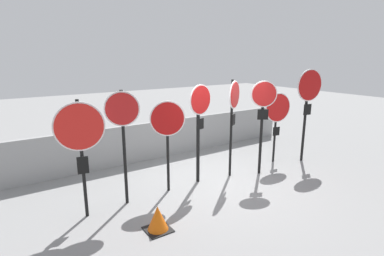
{
  "coord_description": "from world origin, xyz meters",
  "views": [
    {
      "loc": [
        -4.41,
        -5.47,
        3.08
      ],
      "look_at": [
        -0.78,
        0.0,
        1.49
      ],
      "focal_mm": 28.0,
      "sensor_mm": 36.0,
      "label": 1
    }
  ],
  "objects_px": {
    "stop_sign_1": "(123,122)",
    "stop_sign_7": "(308,96)",
    "stop_sign_6": "(277,113)",
    "stop_sign_3": "(200,115)",
    "stop_sign_0": "(80,135)",
    "traffic_cone_0": "(158,218)",
    "stop_sign_4": "(233,107)",
    "stop_sign_5": "(263,109)",
    "stop_sign_2": "(168,126)"
  },
  "relations": [
    {
      "from": "stop_sign_0",
      "to": "traffic_cone_0",
      "type": "distance_m",
      "value": 2.08
    },
    {
      "from": "stop_sign_2",
      "to": "stop_sign_6",
      "type": "bearing_deg",
      "value": 21.39
    },
    {
      "from": "stop_sign_5",
      "to": "stop_sign_7",
      "type": "bearing_deg",
      "value": 31.33
    },
    {
      "from": "stop_sign_1",
      "to": "stop_sign_5",
      "type": "xyz_separation_m",
      "value": [
        3.58,
        -0.37,
        -0.03
      ]
    },
    {
      "from": "stop_sign_4",
      "to": "stop_sign_5",
      "type": "xyz_separation_m",
      "value": [
        0.72,
        -0.32,
        -0.08
      ]
    },
    {
      "from": "stop_sign_1",
      "to": "stop_sign_2",
      "type": "bearing_deg",
      "value": 22.48
    },
    {
      "from": "stop_sign_4",
      "to": "stop_sign_7",
      "type": "height_order",
      "value": "stop_sign_7"
    },
    {
      "from": "stop_sign_4",
      "to": "stop_sign_5",
      "type": "height_order",
      "value": "stop_sign_4"
    },
    {
      "from": "stop_sign_6",
      "to": "stop_sign_3",
      "type": "bearing_deg",
      "value": -170.79
    },
    {
      "from": "stop_sign_6",
      "to": "traffic_cone_0",
      "type": "xyz_separation_m",
      "value": [
        -4.53,
        -1.28,
        -1.26
      ]
    },
    {
      "from": "stop_sign_2",
      "to": "stop_sign_7",
      "type": "relative_size",
      "value": 0.78
    },
    {
      "from": "stop_sign_1",
      "to": "stop_sign_3",
      "type": "bearing_deg",
      "value": 23.03
    },
    {
      "from": "stop_sign_1",
      "to": "stop_sign_3",
      "type": "xyz_separation_m",
      "value": [
        1.93,
        0.08,
        -0.09
      ]
    },
    {
      "from": "stop_sign_1",
      "to": "stop_sign_6",
      "type": "xyz_separation_m",
      "value": [
        4.62,
        0.03,
        -0.3
      ]
    },
    {
      "from": "stop_sign_5",
      "to": "stop_sign_2",
      "type": "bearing_deg",
      "value": -157.94
    },
    {
      "from": "stop_sign_1",
      "to": "stop_sign_6",
      "type": "relative_size",
      "value": 1.18
    },
    {
      "from": "stop_sign_6",
      "to": "stop_sign_7",
      "type": "bearing_deg",
      "value": -16.53
    },
    {
      "from": "stop_sign_5",
      "to": "stop_sign_0",
      "type": "bearing_deg",
      "value": -152.52
    },
    {
      "from": "stop_sign_3",
      "to": "stop_sign_6",
      "type": "relative_size",
      "value": 1.18
    },
    {
      "from": "stop_sign_0",
      "to": "stop_sign_4",
      "type": "distance_m",
      "value": 3.73
    },
    {
      "from": "traffic_cone_0",
      "to": "stop_sign_0",
      "type": "bearing_deg",
      "value": 129.08
    },
    {
      "from": "stop_sign_6",
      "to": "stop_sign_4",
      "type": "bearing_deg",
      "value": -166.7
    },
    {
      "from": "stop_sign_4",
      "to": "traffic_cone_0",
      "type": "height_order",
      "value": "stop_sign_4"
    },
    {
      "from": "stop_sign_3",
      "to": "traffic_cone_0",
      "type": "xyz_separation_m",
      "value": [
        -1.84,
        -1.34,
        -1.47
      ]
    },
    {
      "from": "stop_sign_6",
      "to": "traffic_cone_0",
      "type": "distance_m",
      "value": 4.87
    },
    {
      "from": "traffic_cone_0",
      "to": "stop_sign_4",
      "type": "bearing_deg",
      "value": 23.24
    },
    {
      "from": "stop_sign_5",
      "to": "stop_sign_7",
      "type": "relative_size",
      "value": 0.91
    },
    {
      "from": "stop_sign_2",
      "to": "stop_sign_4",
      "type": "distance_m",
      "value": 1.85
    },
    {
      "from": "stop_sign_3",
      "to": "stop_sign_5",
      "type": "height_order",
      "value": "stop_sign_5"
    },
    {
      "from": "stop_sign_0",
      "to": "stop_sign_1",
      "type": "xyz_separation_m",
      "value": [
        0.86,
        0.09,
        0.11
      ]
    },
    {
      "from": "stop_sign_1",
      "to": "stop_sign_7",
      "type": "xyz_separation_m",
      "value": [
        5.41,
        -0.37,
        0.18
      ]
    },
    {
      "from": "stop_sign_3",
      "to": "traffic_cone_0",
      "type": "bearing_deg",
      "value": -157.91
    },
    {
      "from": "stop_sign_3",
      "to": "stop_sign_7",
      "type": "xyz_separation_m",
      "value": [
        3.48,
        -0.45,
        0.27
      ]
    },
    {
      "from": "stop_sign_3",
      "to": "stop_sign_5",
      "type": "xyz_separation_m",
      "value": [
        1.65,
        -0.46,
        0.06
      ]
    },
    {
      "from": "stop_sign_0",
      "to": "stop_sign_2",
      "type": "xyz_separation_m",
      "value": [
        1.89,
        0.12,
        -0.1
      ]
    },
    {
      "from": "stop_sign_1",
      "to": "stop_sign_4",
      "type": "xyz_separation_m",
      "value": [
        2.87,
        -0.06,
        0.05
      ]
    },
    {
      "from": "stop_sign_7",
      "to": "traffic_cone_0",
      "type": "height_order",
      "value": "stop_sign_7"
    },
    {
      "from": "stop_sign_0",
      "to": "stop_sign_3",
      "type": "distance_m",
      "value": 2.8
    },
    {
      "from": "stop_sign_0",
      "to": "stop_sign_1",
      "type": "bearing_deg",
      "value": 16.59
    },
    {
      "from": "stop_sign_1",
      "to": "stop_sign_2",
      "type": "xyz_separation_m",
      "value": [
        1.04,
        0.04,
        -0.21
      ]
    },
    {
      "from": "stop_sign_3",
      "to": "stop_sign_6",
      "type": "distance_m",
      "value": 2.7
    },
    {
      "from": "stop_sign_1",
      "to": "stop_sign_2",
      "type": "height_order",
      "value": "stop_sign_1"
    },
    {
      "from": "stop_sign_3",
      "to": "traffic_cone_0",
      "type": "relative_size",
      "value": 5.17
    },
    {
      "from": "stop_sign_0",
      "to": "stop_sign_5",
      "type": "height_order",
      "value": "stop_sign_5"
    },
    {
      "from": "stop_sign_1",
      "to": "stop_sign_6",
      "type": "distance_m",
      "value": 4.63
    },
    {
      "from": "stop_sign_0",
      "to": "stop_sign_1",
      "type": "height_order",
      "value": "stop_sign_1"
    },
    {
      "from": "stop_sign_0",
      "to": "traffic_cone_0",
      "type": "height_order",
      "value": "stop_sign_0"
    },
    {
      "from": "stop_sign_1",
      "to": "stop_sign_4",
      "type": "relative_size",
      "value": 0.97
    },
    {
      "from": "stop_sign_3",
      "to": "stop_sign_7",
      "type": "bearing_deg",
      "value": -21.29
    },
    {
      "from": "stop_sign_1",
      "to": "stop_sign_4",
      "type": "height_order",
      "value": "stop_sign_4"
    }
  ]
}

